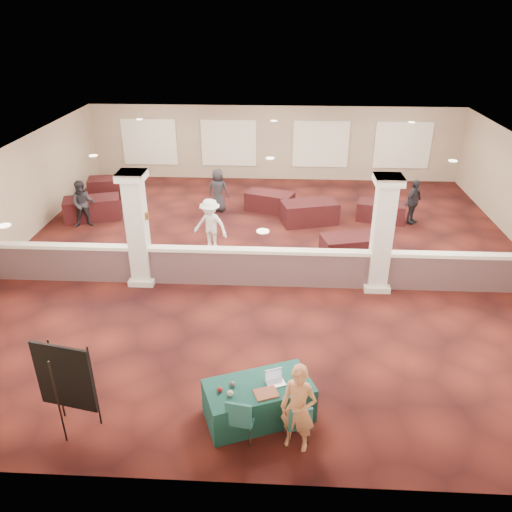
# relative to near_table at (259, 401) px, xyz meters

# --- Properties ---
(ground) EXTENTS (16.00, 16.00, 0.00)m
(ground) POSITION_rel_near_table_xyz_m (0.00, 6.50, -0.38)
(ground) COLOR #4E1913
(ground) RESTS_ON ground
(wall_back) EXTENTS (16.00, 0.04, 3.20)m
(wall_back) POSITION_rel_near_table_xyz_m (0.00, 14.50, 1.22)
(wall_back) COLOR gray
(wall_back) RESTS_ON ground
(wall_front) EXTENTS (16.00, 0.04, 3.20)m
(wall_front) POSITION_rel_near_table_xyz_m (0.00, -1.50, 1.22)
(wall_front) COLOR gray
(wall_front) RESTS_ON ground
(wall_left) EXTENTS (0.04, 16.00, 3.20)m
(wall_left) POSITION_rel_near_table_xyz_m (-8.00, 6.50, 1.22)
(wall_left) COLOR gray
(wall_left) RESTS_ON ground
(ceiling) EXTENTS (16.00, 16.00, 0.02)m
(ceiling) POSITION_rel_near_table_xyz_m (0.00, 6.50, 2.82)
(ceiling) COLOR silver
(ceiling) RESTS_ON wall_back
(partition_wall) EXTENTS (15.60, 0.28, 1.10)m
(partition_wall) POSITION_rel_near_table_xyz_m (0.00, 5.00, 0.19)
(partition_wall) COLOR brown
(partition_wall) RESTS_ON ground
(column_left) EXTENTS (0.72, 0.72, 3.20)m
(column_left) POSITION_rel_near_table_xyz_m (-3.50, 5.00, 1.26)
(column_left) COLOR beige
(column_left) RESTS_ON ground
(column_right) EXTENTS (0.72, 0.72, 3.20)m
(column_right) POSITION_rel_near_table_xyz_m (3.00, 5.00, 1.26)
(column_right) COLOR beige
(column_right) RESTS_ON ground
(sconce_left) EXTENTS (0.12, 0.12, 0.18)m
(sconce_left) POSITION_rel_near_table_xyz_m (-3.78, 5.00, 1.62)
(sconce_left) COLOR brown
(sconce_left) RESTS_ON column_left
(sconce_right) EXTENTS (0.12, 0.12, 0.18)m
(sconce_right) POSITION_rel_near_table_xyz_m (-3.22, 5.00, 1.62)
(sconce_right) COLOR brown
(sconce_right) RESTS_ON column_left
(near_table) EXTENTS (2.18, 1.62, 0.75)m
(near_table) POSITION_rel_near_table_xyz_m (0.00, 0.00, 0.00)
(near_table) COLOR #103D3B
(near_table) RESTS_ON ground
(conf_chair_main) EXTENTS (0.51, 0.51, 0.87)m
(conf_chair_main) POSITION_rel_near_table_xyz_m (0.73, -0.58, 0.14)
(conf_chair_main) COLOR #216161
(conf_chair_main) RESTS_ON ground
(conf_chair_side) EXTENTS (0.55, 0.55, 0.96)m
(conf_chair_side) POSITION_rel_near_table_xyz_m (-0.29, -0.59, 0.19)
(conf_chair_side) COLOR #216161
(conf_chair_side) RESTS_ON ground
(easel_board) EXTENTS (1.10, 0.63, 1.89)m
(easel_board) POSITION_rel_near_table_xyz_m (-3.36, -0.50, 0.82)
(easel_board) COLOR black
(easel_board) RESTS_ON ground
(woman) EXTENTS (0.72, 0.59, 1.72)m
(woman) POSITION_rel_near_table_xyz_m (0.71, -0.67, 0.48)
(woman) COLOR #D2795B
(woman) RESTS_ON ground
(far_table_front_left) EXTENTS (2.14, 1.50, 0.78)m
(far_table_front_left) POSITION_rel_near_table_xyz_m (-6.50, 9.50, 0.02)
(far_table_front_left) COLOR black
(far_table_front_left) RESTS_ON ground
(far_table_front_center) EXTENTS (2.12, 1.45, 0.78)m
(far_table_front_center) POSITION_rel_near_table_xyz_m (1.36, 9.50, 0.02)
(far_table_front_center) COLOR black
(far_table_front_center) RESTS_ON ground
(far_table_front_right) EXTENTS (1.93, 1.28, 0.72)m
(far_table_front_right) POSITION_rel_near_table_xyz_m (2.50, 6.80, -0.02)
(far_table_front_right) COLOR black
(far_table_front_right) RESTS_ON ground
(far_table_back_left) EXTENTS (2.04, 1.33, 0.77)m
(far_table_back_left) POSITION_rel_near_table_xyz_m (-6.50, 11.91, 0.01)
(far_table_back_left) COLOR black
(far_table_back_left) RESTS_ON ground
(far_table_back_center) EXTENTS (1.94, 1.43, 0.71)m
(far_table_back_center) POSITION_rel_near_table_xyz_m (-0.09, 10.64, -0.02)
(far_table_back_center) COLOR black
(far_table_back_center) RESTS_ON ground
(far_table_back_right) EXTENTS (1.83, 1.22, 0.68)m
(far_table_back_right) POSITION_rel_near_table_xyz_m (3.95, 9.88, -0.04)
(far_table_back_right) COLOR black
(far_table_back_right) RESTS_ON ground
(attendee_a) EXTENTS (0.90, 0.67, 1.66)m
(attendee_a) POSITION_rel_near_table_xyz_m (-6.50, 8.78, 0.45)
(attendee_a) COLOR black
(attendee_a) RESTS_ON ground
(attendee_b) EXTENTS (1.22, 0.84, 1.74)m
(attendee_b) POSITION_rel_near_table_xyz_m (-1.84, 7.05, 0.49)
(attendee_b) COLOR beige
(attendee_b) RESTS_ON ground
(attendee_c) EXTENTS (0.97, 0.98, 1.59)m
(attendee_c) POSITION_rel_near_table_xyz_m (4.99, 9.70, 0.42)
(attendee_c) COLOR black
(attendee_c) RESTS_ON ground
(attendee_d) EXTENTS (0.88, 0.62, 1.62)m
(attendee_d) POSITION_rel_near_table_xyz_m (-2.02, 10.52, 0.43)
(attendee_d) COLOR black
(attendee_d) RESTS_ON ground
(laptop_base) EXTENTS (0.40, 0.34, 0.02)m
(laptop_base) POSITION_rel_near_table_xyz_m (0.31, 0.06, 0.39)
(laptop_base) COLOR silver
(laptop_base) RESTS_ON near_table
(laptop_screen) EXTENTS (0.32, 0.13, 0.23)m
(laptop_screen) POSITION_rel_near_table_xyz_m (0.26, 0.17, 0.51)
(laptop_screen) COLOR silver
(laptop_screen) RESTS_ON near_table
(screen_glow) EXTENTS (0.29, 0.12, 0.20)m
(screen_glow) POSITION_rel_near_table_xyz_m (0.27, 0.17, 0.49)
(screen_glow) COLOR silver
(screen_glow) RESTS_ON near_table
(knitting) EXTENTS (0.50, 0.44, 0.03)m
(knitting) POSITION_rel_near_table_xyz_m (0.14, -0.22, 0.39)
(knitting) COLOR #B6481D
(knitting) RESTS_ON near_table
(yarn_cream) EXTENTS (0.11, 0.11, 0.11)m
(yarn_cream) POSITION_rel_near_table_xyz_m (-0.49, -0.30, 0.43)
(yarn_cream) COLOR beige
(yarn_cream) RESTS_ON near_table
(yarn_red) EXTENTS (0.10, 0.10, 0.10)m
(yarn_red) POSITION_rel_near_table_xyz_m (-0.69, -0.21, 0.43)
(yarn_red) COLOR #5E1F12
(yarn_red) RESTS_ON near_table
(yarn_grey) EXTENTS (0.11, 0.11, 0.11)m
(yarn_grey) POSITION_rel_near_table_xyz_m (-0.48, -0.05, 0.43)
(yarn_grey) COLOR #4B4B50
(yarn_grey) RESTS_ON near_table
(scissors) EXTENTS (0.13, 0.07, 0.01)m
(scissors) POSITION_rel_near_table_xyz_m (0.73, -0.03, 0.38)
(scissors) COLOR red
(scissors) RESTS_ON near_table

